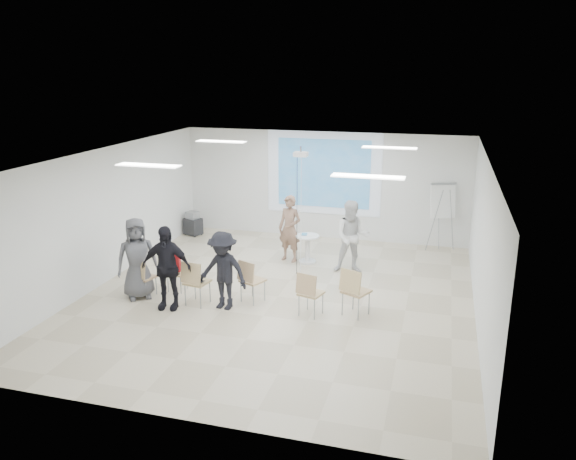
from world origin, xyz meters
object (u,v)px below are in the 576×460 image
(laptop, at_px, (198,280))
(audience_left, at_px, (166,261))
(av_cart, at_px, (193,224))
(pedestal_table, at_px, (307,247))
(chair_left_mid, at_px, (176,271))
(chair_left_inner, at_px, (195,279))
(flipchart_easel, at_px, (443,201))
(chair_right_inner, at_px, (309,291))
(chair_far_left, at_px, (142,275))
(audience_mid, at_px, (223,266))
(player_left, at_px, (290,224))
(chair_center, at_px, (250,278))
(player_right, at_px, (352,233))
(audience_outer, at_px, (137,254))
(chair_right_far, at_px, (354,288))

(laptop, xyz_separation_m, audience_left, (-0.50, -0.35, 0.47))
(av_cart, bearing_deg, pedestal_table, -0.77)
(chair_left_mid, relative_size, chair_left_inner, 0.84)
(pedestal_table, distance_m, flipchart_easel, 3.79)
(chair_left_mid, relative_size, chair_right_inner, 0.89)
(chair_left_mid, height_order, flipchart_easel, flipchart_easel)
(chair_far_left, height_order, audience_mid, audience_mid)
(chair_far_left, bearing_deg, player_left, 66.18)
(chair_left_mid, xyz_separation_m, chair_center, (1.74, -0.12, 0.06))
(player_right, bearing_deg, chair_left_mid, -156.64)
(flipchart_easel, bearing_deg, chair_right_inner, -137.27)
(audience_left, relative_size, audience_mid, 1.08)
(player_left, distance_m, audience_outer, 3.95)
(chair_far_left, relative_size, flipchart_easel, 0.45)
(pedestal_table, relative_size, laptop, 2.06)
(player_right, height_order, audience_left, audience_left)
(audience_outer, distance_m, av_cart, 4.63)
(chair_left_inner, relative_size, audience_mid, 0.53)
(player_right, xyz_separation_m, audience_mid, (-2.13, -2.77, -0.05))
(player_right, height_order, flipchart_easel, player_right)
(player_left, xyz_separation_m, chair_left_mid, (-1.83, -2.62, -0.47))
(audience_left, height_order, av_cart, audience_left)
(chair_far_left, distance_m, chair_left_inner, 1.27)
(chair_left_mid, distance_m, flipchart_easel, 7.10)
(audience_outer, relative_size, flipchart_easel, 1.07)
(chair_right_far, xyz_separation_m, flipchart_easel, (1.55, 4.70, 0.75))
(flipchart_easel, bearing_deg, audience_outer, -162.12)
(player_right, xyz_separation_m, laptop, (-2.73, -2.71, -0.44))
(player_right, bearing_deg, chair_right_far, -89.47)
(player_right, distance_m, chair_left_mid, 4.14)
(player_left, bearing_deg, chair_right_far, -38.84)
(chair_center, xyz_separation_m, audience_mid, (-0.42, -0.41, 0.37))
(chair_right_far, xyz_separation_m, audience_mid, (-2.57, -0.31, 0.33))
(chair_right_inner, height_order, audience_outer, audience_outer)
(pedestal_table, distance_m, audience_mid, 3.31)
(player_right, bearing_deg, laptop, -144.89)
(pedestal_table, height_order, audience_left, audience_left)
(chair_left_mid, distance_m, chair_left_inner, 0.91)
(chair_center, bearing_deg, chair_right_far, 20.79)
(chair_left_inner, xyz_separation_m, audience_left, (-0.49, -0.24, 0.42))
(chair_left_mid, height_order, chair_right_inner, chair_right_inner)
(chair_left_mid, bearing_deg, pedestal_table, 50.53)
(player_left, relative_size, chair_right_far, 1.91)
(chair_left_inner, distance_m, audience_outer, 1.39)
(chair_far_left, relative_size, audience_left, 0.42)
(pedestal_table, xyz_separation_m, audience_outer, (-2.90, -3.08, 0.57))
(player_left, bearing_deg, pedestal_table, 11.69)
(av_cart, bearing_deg, chair_left_inner, -44.57)
(chair_left_mid, bearing_deg, audience_left, -72.56)
(player_right, distance_m, laptop, 3.87)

